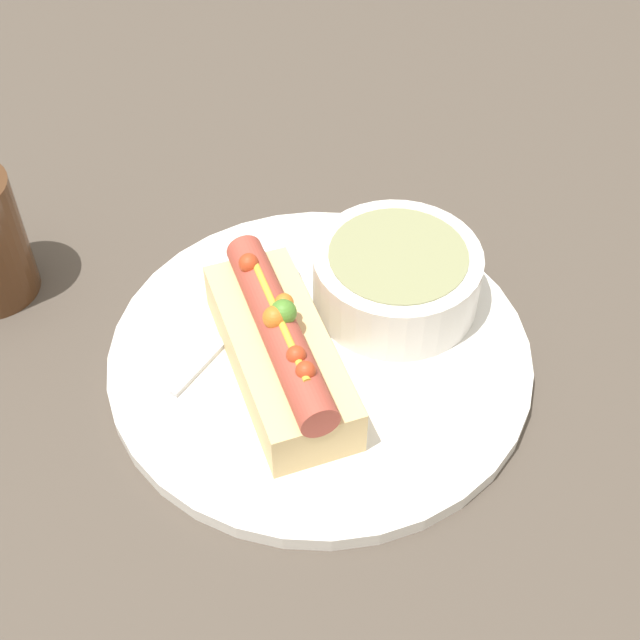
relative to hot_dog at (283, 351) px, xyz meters
The scene contains 5 objects.
ground_plane 0.05m from the hot_dog, 96.54° to the left, with size 4.00×4.00×0.00m, color #4C4238.
dinner_plate 0.05m from the hot_dog, 96.54° to the left, with size 0.30×0.30×0.01m.
hot_dog is the anchor object (origin of this frame).
soup_bowl 0.11m from the hot_dog, 95.63° to the left, with size 0.12×0.12×0.05m.
spoon 0.08m from the hot_dog, 154.57° to the left, with size 0.07×0.14×0.01m.
Camera 1 is at (0.33, -0.24, 0.49)m, focal length 50.00 mm.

